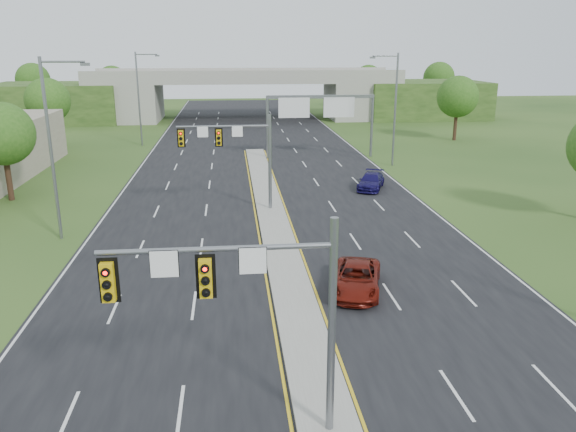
{
  "coord_description": "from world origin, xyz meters",
  "views": [
    {
      "loc": [
        -2.8,
        -14.55,
        11.49
      ],
      "look_at": [
        0.11,
        13.48,
        3.0
      ],
      "focal_mm": 35.0,
      "sensor_mm": 36.0,
      "label": 1
    }
  ],
  "objects_px": {
    "overpass": "(246,97)",
    "car_far_b": "(371,181)",
    "sign_gantry": "(319,109)",
    "signal_mast_near": "(254,298)",
    "car_far_a": "(357,278)",
    "signal_mast_far": "(238,147)"
  },
  "relations": [
    {
      "from": "overpass",
      "to": "car_far_b",
      "type": "distance_m",
      "value": 50.32
    },
    {
      "from": "signal_mast_near",
      "to": "overpass",
      "type": "bearing_deg",
      "value": 88.38
    },
    {
      "from": "signal_mast_far",
      "to": "car_far_a",
      "type": "height_order",
      "value": "signal_mast_far"
    },
    {
      "from": "sign_gantry",
      "to": "car_far_b",
      "type": "bearing_deg",
      "value": -81.13
    },
    {
      "from": "car_far_a",
      "to": "overpass",
      "type": "bearing_deg",
      "value": 108.2
    },
    {
      "from": "sign_gantry",
      "to": "car_far_a",
      "type": "distance_m",
      "value": 35.13
    },
    {
      "from": "signal_mast_near",
      "to": "car_far_a",
      "type": "distance_m",
      "value": 12.35
    },
    {
      "from": "car_far_a",
      "to": "signal_mast_far",
      "type": "bearing_deg",
      "value": 125.87
    },
    {
      "from": "signal_mast_near",
      "to": "car_far_a",
      "type": "bearing_deg",
      "value": 62.4
    },
    {
      "from": "sign_gantry",
      "to": "car_far_b",
      "type": "xyz_separation_m",
      "value": [
        2.24,
        -14.36,
        -4.56
      ]
    },
    {
      "from": "signal_mast_near",
      "to": "car_far_b",
      "type": "relative_size",
      "value": 1.55
    },
    {
      "from": "car_far_a",
      "to": "signal_mast_near",
      "type": "bearing_deg",
      "value": -101.98
    },
    {
      "from": "sign_gantry",
      "to": "car_far_b",
      "type": "relative_size",
      "value": 2.56
    },
    {
      "from": "overpass",
      "to": "car_far_a",
      "type": "xyz_separation_m",
      "value": [
        3.14,
        -69.73,
        -2.86
      ]
    },
    {
      "from": "signal_mast_near",
      "to": "signal_mast_far",
      "type": "bearing_deg",
      "value": 90.0
    },
    {
      "from": "car_far_a",
      "to": "sign_gantry",
      "type": "bearing_deg",
      "value": 99.78
    },
    {
      "from": "sign_gantry",
      "to": "overpass",
      "type": "xyz_separation_m",
      "value": [
        -6.68,
        35.08,
        -1.69
      ]
    },
    {
      "from": "overpass",
      "to": "sign_gantry",
      "type": "bearing_deg",
      "value": -79.21
    },
    {
      "from": "signal_mast_near",
      "to": "car_far_b",
      "type": "bearing_deg",
      "value": 69.94
    },
    {
      "from": "signal_mast_far",
      "to": "overpass",
      "type": "distance_m",
      "value": 55.13
    },
    {
      "from": "sign_gantry",
      "to": "overpass",
      "type": "distance_m",
      "value": 35.75
    },
    {
      "from": "car_far_b",
      "to": "signal_mast_near",
      "type": "bearing_deg",
      "value": -87.28
    }
  ]
}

